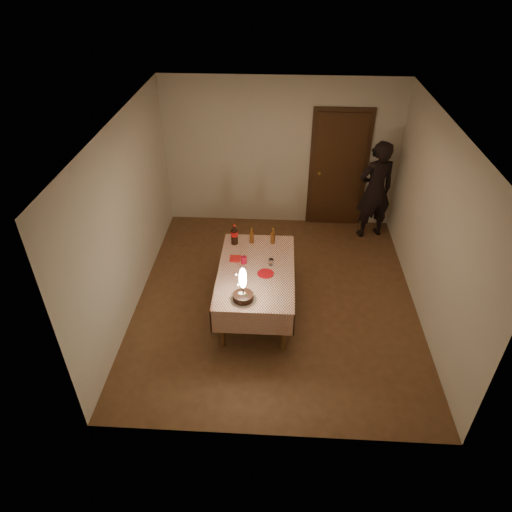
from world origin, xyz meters
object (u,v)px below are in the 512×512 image
object	(u,v)px
amber_bottle_left	(252,235)
photographer	(375,190)
red_cup	(244,260)
clear_cup	(271,262)
dining_table	(256,275)
red_plate	(266,274)
cola_bottle	(234,234)
birthday_cake	(243,291)
amber_bottle_right	(273,236)

from	to	relation	value
amber_bottle_left	photographer	xyz separation A→B (m)	(1.98, 1.43, 0.05)
red_cup	clear_cup	distance (m)	0.37
dining_table	red_plate	size ratio (longest dim) A/B	7.82
cola_bottle	birthday_cake	bearing A→B (deg)	-79.71
amber_bottle_left	photographer	distance (m)	2.45
red_plate	amber_bottle_left	size ratio (longest dim) A/B	0.86
dining_table	amber_bottle_left	xyz separation A→B (m)	(-0.10, 0.66, 0.21)
birthday_cake	amber_bottle_right	xyz separation A→B (m)	(0.33, 1.28, -0.01)
red_cup	cola_bottle	bearing A→B (deg)	109.97
red_cup	cola_bottle	distance (m)	0.52
red_plate	photographer	world-z (taller)	photographer
red_cup	birthday_cake	bearing A→B (deg)	-86.10
cola_bottle	amber_bottle_left	xyz separation A→B (m)	(0.25, 0.04, -0.03)
clear_cup	photographer	world-z (taller)	photographer
red_plate	cola_bottle	bearing A→B (deg)	124.24
dining_table	clear_cup	bearing A→B (deg)	31.49
photographer	red_plate	bearing A→B (deg)	-128.74
cola_bottle	amber_bottle_left	size ratio (longest dim) A/B	1.25
birthday_cake	amber_bottle_right	size ratio (longest dim) A/B	1.87
clear_cup	amber_bottle_right	distance (m)	0.54
red_cup	amber_bottle_left	xyz separation A→B (m)	(0.07, 0.52, 0.07)
dining_table	photographer	size ratio (longest dim) A/B	1.00
cola_bottle	amber_bottle_right	distance (m)	0.55
dining_table	clear_cup	size ratio (longest dim) A/B	19.11
birthday_cake	red_cup	xyz separation A→B (m)	(-0.05, 0.76, -0.08)
amber_bottle_left	amber_bottle_right	world-z (taller)	same
clear_cup	dining_table	bearing A→B (deg)	-148.51
birthday_cake	cola_bottle	distance (m)	1.26
birthday_cake	red_cup	size ratio (longest dim) A/B	4.77
red_plate	cola_bottle	size ratio (longest dim) A/B	0.69
red_plate	red_cup	world-z (taller)	red_cup
red_cup	amber_bottle_right	size ratio (longest dim) A/B	0.39
birthday_cake	red_plate	distance (m)	0.60
red_plate	red_cup	distance (m)	0.38
cola_bottle	red_cup	bearing A→B (deg)	-70.03
birthday_cake	red_cup	world-z (taller)	birthday_cake
clear_cup	amber_bottle_left	bearing A→B (deg)	119.20
amber_bottle_right	clear_cup	bearing A→B (deg)	-90.72
red_plate	amber_bottle_left	xyz separation A→B (m)	(-0.23, 0.74, 0.11)
amber_bottle_left	photographer	bearing A→B (deg)	35.92
dining_table	amber_bottle_left	bearing A→B (deg)	98.98
red_plate	clear_cup	world-z (taller)	clear_cup
red_cup	amber_bottle_right	world-z (taller)	amber_bottle_right
dining_table	amber_bottle_right	bearing A→B (deg)	72.86
red_plate	photographer	distance (m)	2.80
red_cup	clear_cup	xyz separation A→B (m)	(0.37, -0.02, -0.01)
cola_bottle	amber_bottle_left	world-z (taller)	cola_bottle
birthday_cake	amber_bottle_right	world-z (taller)	birthday_cake
amber_bottle_right	cola_bottle	bearing A→B (deg)	-175.58
cola_bottle	amber_bottle_right	xyz separation A→B (m)	(0.55, 0.04, -0.03)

